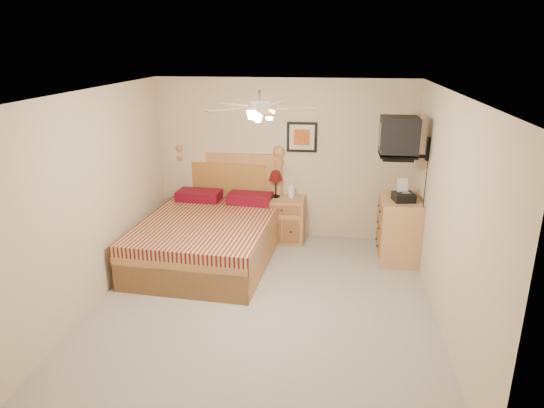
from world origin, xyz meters
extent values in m
plane|color=gray|center=(0.00, 0.00, 0.00)|extent=(4.50, 4.50, 0.00)
cube|color=white|center=(0.00, 0.00, 2.50)|extent=(4.00, 4.50, 0.04)
cube|color=#CAB695|center=(0.00, 2.25, 1.25)|extent=(4.00, 0.04, 2.50)
cube|color=#CAB695|center=(0.00, -2.25, 1.25)|extent=(4.00, 0.04, 2.50)
cube|color=#CAB695|center=(-2.00, 0.00, 1.25)|extent=(0.04, 4.50, 2.50)
cube|color=#CAB695|center=(2.00, 0.00, 1.25)|extent=(0.04, 4.50, 2.50)
cube|color=#9F6839|center=(0.02, 2.00, 0.35)|extent=(0.65, 0.49, 0.70)
imported|color=white|center=(0.13, 2.05, 0.83)|extent=(0.11, 0.11, 0.26)
cube|color=black|center=(0.27, 2.23, 1.62)|extent=(0.46, 0.04, 0.46)
cube|color=#AE7D46|center=(1.73, 1.53, 0.46)|extent=(0.55, 0.78, 0.92)
imported|color=beige|center=(1.72, 1.77, 0.93)|extent=(0.20, 0.26, 0.02)
imported|color=tan|center=(1.72, 1.79, 0.95)|extent=(0.22, 0.29, 0.02)
camera|label=1|loc=(0.77, -5.10, 2.99)|focal=32.00mm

